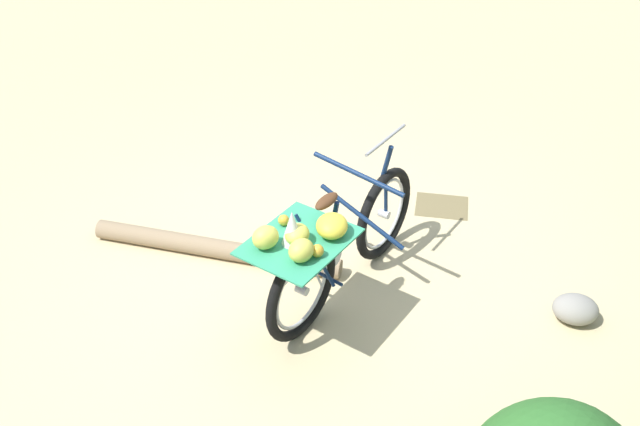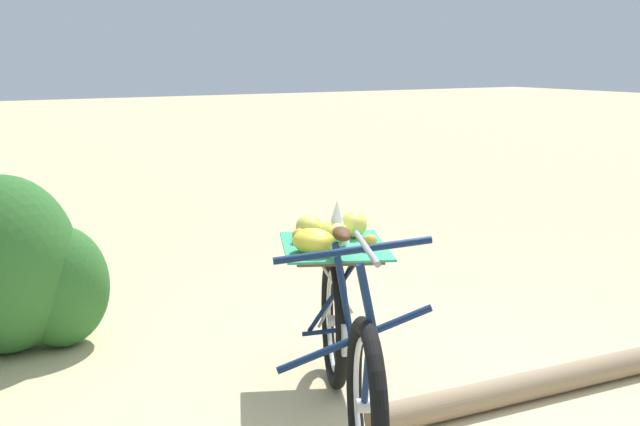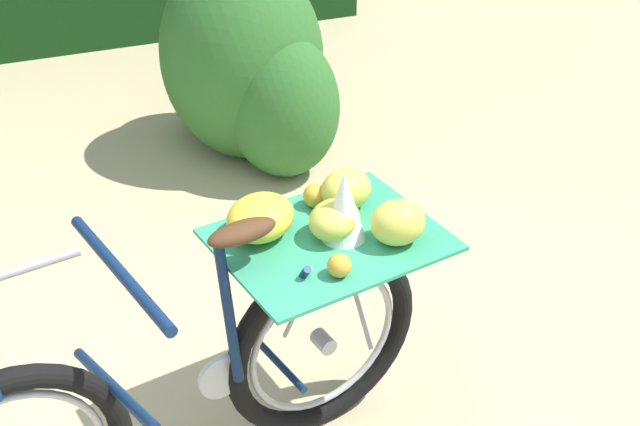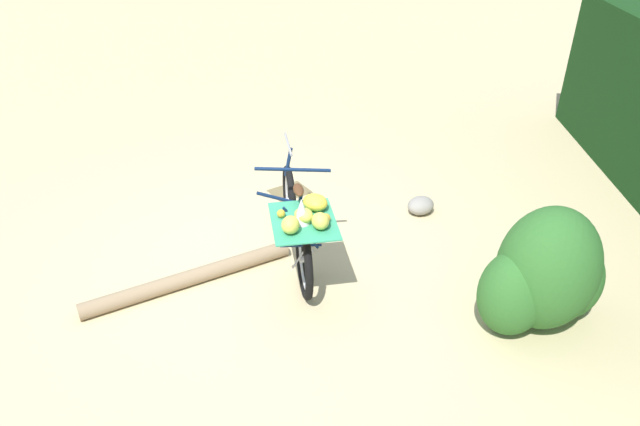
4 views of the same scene
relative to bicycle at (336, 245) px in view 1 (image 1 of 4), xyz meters
name	(u,v)px [view 1 (image 1 of 4)]	position (x,y,z in m)	size (l,w,h in m)	color
ground_plane	(311,271)	(-0.23, 0.28, -0.50)	(60.00, 60.00, 0.00)	#C6B284
bicycle	(336,245)	(0.00, 0.00, 0.00)	(1.02, 1.74, 1.03)	black
fallen_log	(216,248)	(-0.98, 0.34, -0.42)	(0.15, 0.15, 1.97)	#937A5B
path_stone	(575,309)	(1.66, 0.09, -0.40)	(0.31, 0.26, 0.19)	gray
leaf_litter_patch	(442,206)	(0.71, 1.33, -0.49)	(0.44, 0.36, 0.01)	olive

